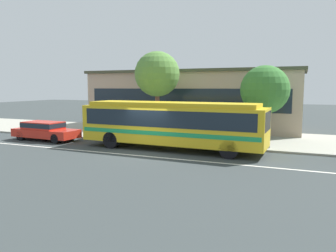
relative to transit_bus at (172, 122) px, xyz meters
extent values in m
plane|color=#333A3A|center=(-1.01, -1.51, -1.63)|extent=(120.00, 120.00, 0.00)
cube|color=#9C9B8D|center=(-1.01, 5.35, -1.57)|extent=(60.00, 8.00, 0.12)
cube|color=silver|center=(-1.01, -2.31, -1.63)|extent=(56.00, 0.16, 0.01)
cube|color=gold|center=(-0.02, 0.00, -0.14)|extent=(11.01, 2.81, 2.14)
cube|color=gold|center=(-0.02, 0.00, 1.05)|extent=(10.13, 2.49, 0.24)
cube|color=#19232D|center=(-0.02, 0.00, 0.29)|extent=(10.36, 2.82, 0.94)
cube|color=#1D9451|center=(-0.02, 0.00, -0.52)|extent=(10.79, 2.83, 0.24)
cube|color=#19232D|center=(5.41, -0.15, 0.29)|extent=(0.18, 2.21, 1.03)
cylinder|color=black|center=(3.73, 1.01, -1.13)|extent=(1.01, 0.31, 1.00)
cylinder|color=black|center=(3.67, -1.22, -1.13)|extent=(1.01, 0.31, 1.00)
cylinder|color=black|center=(-3.49, 1.21, -1.13)|extent=(1.01, 0.31, 1.00)
cylinder|color=black|center=(-3.55, -1.02, -1.13)|extent=(1.01, 0.31, 1.00)
cube|color=red|center=(-9.36, -0.19, -1.12)|extent=(4.83, 1.95, 0.55)
cube|color=red|center=(-9.59, -0.18, -0.59)|extent=(2.73, 1.66, 0.50)
cube|color=#19232D|center=(-9.59, -0.18, -0.57)|extent=(2.77, 1.68, 0.32)
cylinder|color=black|center=(-7.76, 0.54, -1.31)|extent=(0.65, 0.24, 0.64)
cylinder|color=black|center=(-7.81, -1.03, -1.31)|extent=(0.65, 0.24, 0.64)
cylinder|color=black|center=(-10.90, 0.65, -1.31)|extent=(0.65, 0.24, 0.64)
cylinder|color=black|center=(-10.96, -0.91, -1.31)|extent=(0.65, 0.24, 0.64)
cylinder|color=#35292F|center=(0.22, 2.48, -1.07)|extent=(0.14, 0.14, 0.89)
cylinder|color=#35292F|center=(0.10, 2.59, -1.07)|extent=(0.14, 0.14, 0.89)
cylinder|color=#3E9248|center=(0.16, 2.54, -0.32)|extent=(0.48, 0.48, 0.60)
sphere|color=tan|center=(0.16, 2.54, 0.08)|extent=(0.21, 0.21, 0.21)
cylinder|color=navy|center=(4.26, 2.50, -1.09)|extent=(0.14, 0.14, 0.84)
cylinder|color=navy|center=(4.14, 2.61, -1.09)|extent=(0.14, 0.14, 0.84)
cylinder|color=blue|center=(4.20, 2.56, -0.38)|extent=(0.48, 0.48, 0.58)
sphere|color=tan|center=(4.20, 2.56, 0.03)|extent=(0.23, 0.23, 0.23)
cylinder|color=gray|center=(5.37, 2.04, -0.35)|extent=(0.08, 0.08, 2.33)
cube|color=yellow|center=(5.37, 2.04, 0.61)|extent=(0.04, 0.44, 0.56)
cylinder|color=brown|center=(-2.92, 4.40, 0.17)|extent=(0.33, 0.33, 3.36)
sphere|color=#53833A|center=(-2.92, 4.40, 3.01)|extent=(3.31, 3.31, 3.31)
cylinder|color=brown|center=(4.76, 4.31, -0.36)|extent=(0.28, 0.28, 2.30)
sphere|color=#367230|center=(4.76, 4.31, 1.89)|extent=(3.14, 3.14, 3.14)
cube|color=tan|center=(-1.94, 10.57, 0.81)|extent=(18.09, 7.26, 4.88)
cube|color=#19232D|center=(-1.94, 6.92, 1.05)|extent=(16.64, 0.04, 1.76)
cube|color=#414431|center=(-1.94, 10.57, 3.37)|extent=(18.49, 7.66, 0.24)
camera|label=1|loc=(7.09, -17.67, 2.05)|focal=34.84mm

